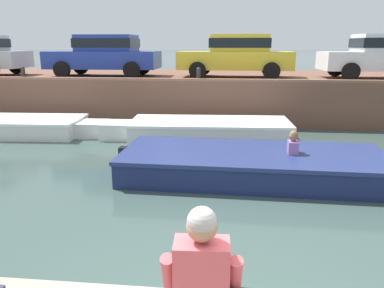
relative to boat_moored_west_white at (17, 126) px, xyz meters
The scene contains 12 objects.
ground_plane 7.09m from the boat_moored_west_white, 27.11° to the right, with size 400.00×400.00×0.00m, color #384C47.
far_quay_wall 7.91m from the boat_moored_west_white, 36.92° to the left, with size 60.00×6.00×1.56m, color brown.
far_wall_coping 6.71m from the boat_moored_west_white, 16.42° to the left, with size 60.00×0.24×0.08m, color brown.
boat_moored_west_white is the anchor object (origin of this frame).
boat_moored_central_white 5.83m from the boat_moored_west_white, ahead, with size 5.66×2.06×0.56m.
motorboat_passing 8.08m from the boat_moored_west_white, 23.32° to the right, with size 6.72×2.32×1.05m.
car_left_inner_blue 4.44m from the boat_moored_west_white, 61.81° to the left, with size 4.21×2.05×1.54m.
car_centre_yellow 7.95m from the boat_moored_west_white, 26.60° to the left, with size 4.22×2.07×1.54m.
car_right_inner_white 12.63m from the boat_moored_west_white, 16.00° to the left, with size 4.10×2.03×1.54m.
mooring_bollard_west 2.61m from the boat_moored_west_white, 109.99° to the left, with size 0.15×0.15×0.45m.
mooring_bollard_mid 6.09m from the boat_moored_west_white, 19.71° to the left, with size 0.15×0.15×0.45m.
person_seated_right 10.85m from the boat_moored_west_white, 53.09° to the right, with size 0.54×0.54×0.96m.
Camera 1 is at (0.35, -2.63, 2.75)m, focal length 35.00 mm.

